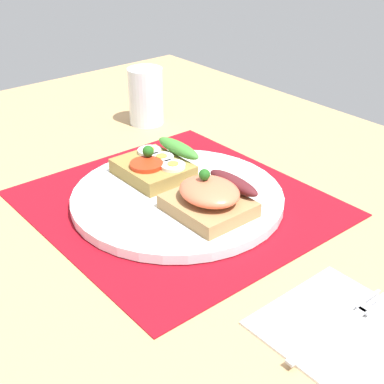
{
  "coord_description": "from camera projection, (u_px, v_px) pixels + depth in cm",
  "views": [
    {
      "loc": [
        49.64,
        -38.73,
        36.66
      ],
      "look_at": [
        3.0,
        0.0,
        3.08
      ],
      "focal_mm": 51.3,
      "sensor_mm": 36.0,
      "label": 1
    }
  ],
  "objects": [
    {
      "name": "fork",
      "position": [
        344.0,
        324.0,
        0.52
      ],
      "size": [
        1.62,
        14.54,
        0.32
      ],
      "color": "#B7B7BC",
      "rests_on": "napkin"
    },
    {
      "name": "drinking_glass",
      "position": [
        146.0,
        96.0,
        0.96
      ],
      "size": [
        6.06,
        6.06,
        9.87
      ],
      "primitive_type": "cylinder",
      "color": "silver",
      "rests_on": "ground_plane"
    },
    {
      "name": "plate",
      "position": [
        178.0,
        198.0,
        0.72
      ],
      "size": [
        27.96,
        27.96,
        1.28
      ],
      "primitive_type": "cylinder",
      "color": "white",
      "rests_on": "placemat"
    },
    {
      "name": "sandwich_salmon",
      "position": [
        209.0,
        198.0,
        0.67
      ],
      "size": [
        9.9,
        9.98,
        5.6
      ],
      "color": "#9C7749",
      "rests_on": "plate"
    },
    {
      "name": "placemat",
      "position": [
        178.0,
        203.0,
        0.73
      ],
      "size": [
        36.6,
        34.6,
        0.3
      ],
      "primitive_type": "cube",
      "color": "maroon",
      "rests_on": "ground_plane"
    },
    {
      "name": "napkin",
      "position": [
        341.0,
        327.0,
        0.52
      ],
      "size": [
        13.3,
        13.75,
        0.6
      ],
      "primitive_type": "cube",
      "color": "white",
      "rests_on": "ground_plane"
    },
    {
      "name": "sandwich_egg_tomato",
      "position": [
        157.0,
        165.0,
        0.76
      ],
      "size": [
        9.86,
        9.69,
        4.22
      ],
      "color": "olive",
      "rests_on": "plate"
    },
    {
      "name": "ground_plane",
      "position": [
        178.0,
        214.0,
        0.74
      ],
      "size": [
        120.0,
        90.0,
        3.2
      ],
      "primitive_type": "cube",
      "color": "tan"
    }
  ]
}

